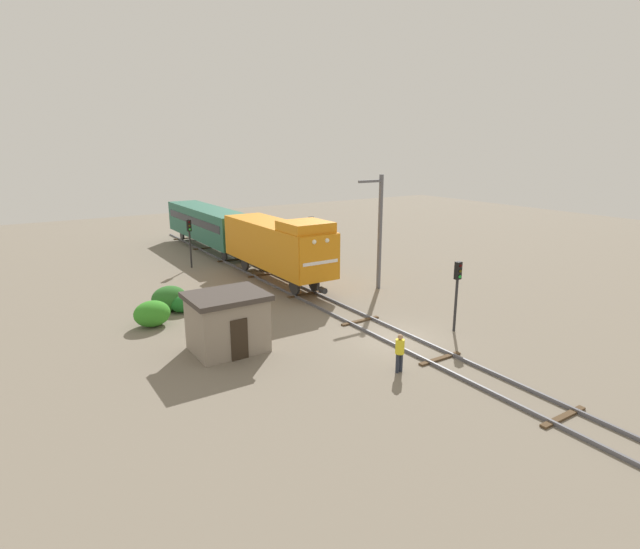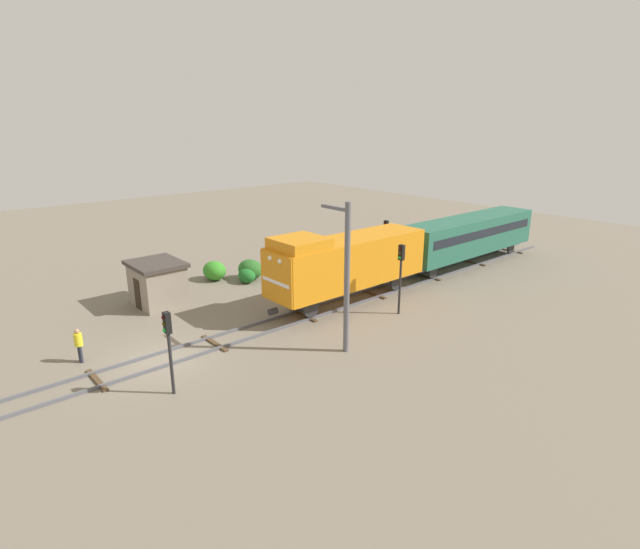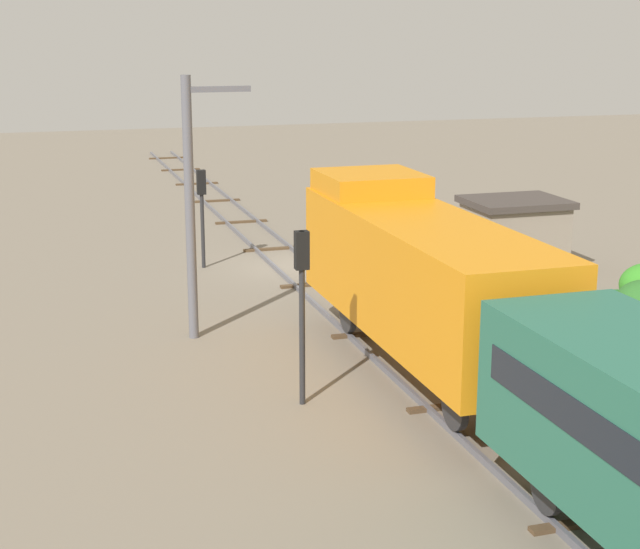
{
  "view_description": "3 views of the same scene",
  "coord_description": "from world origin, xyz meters",
  "px_view_note": "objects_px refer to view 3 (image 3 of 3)",
  "views": [
    {
      "loc": [
        -15.7,
        -17.32,
        9.32
      ],
      "look_at": [
        0.53,
        7.78,
        1.51
      ],
      "focal_mm": 28.0,
      "sensor_mm": 36.0,
      "label": 1
    },
    {
      "loc": [
        21.36,
        -8.3,
        11.04
      ],
      "look_at": [
        -1.2,
        11.15,
        1.82
      ],
      "focal_mm": 28.0,
      "sensor_mm": 36.0,
      "label": 2
    },
    {
      "loc": [
        9.39,
        34.53,
        8.78
      ],
      "look_at": [
        1.33,
        8.04,
        1.74
      ],
      "focal_mm": 55.0,
      "sensor_mm": 36.0,
      "label": 3
    }
  ],
  "objects_px": {
    "traffic_signal_near": "(202,200)",
    "catenary_mast": "(192,202)",
    "locomotive": "(419,271)",
    "worker_near_track": "(330,223)",
    "traffic_signal_mid": "(302,285)",
    "relay_hut": "(514,235)"
  },
  "relations": [
    {
      "from": "locomotive",
      "to": "catenary_mast",
      "type": "xyz_separation_m",
      "value": [
        4.93,
        -4.75,
        1.22
      ]
    },
    {
      "from": "traffic_signal_near",
      "to": "catenary_mast",
      "type": "xyz_separation_m",
      "value": [
        1.73,
        8.32,
        1.42
      ]
    },
    {
      "from": "worker_near_track",
      "to": "catenary_mast",
      "type": "distance_m",
      "value": 13.07
    },
    {
      "from": "locomotive",
      "to": "traffic_signal_mid",
      "type": "relative_size",
      "value": 2.75
    },
    {
      "from": "catenary_mast",
      "to": "relay_hut",
      "type": "relative_size",
      "value": 2.14
    },
    {
      "from": "locomotive",
      "to": "traffic_signal_near",
      "type": "xyz_separation_m",
      "value": [
        3.2,
        -13.08,
        -0.2
      ]
    },
    {
      "from": "relay_hut",
      "to": "locomotive",
      "type": "bearing_deg",
      "value": 50.23
    },
    {
      "from": "catenary_mast",
      "to": "relay_hut",
      "type": "xyz_separation_m",
      "value": [
        -12.43,
        -4.26,
        -2.6
      ]
    },
    {
      "from": "traffic_signal_near",
      "to": "traffic_signal_mid",
      "type": "xyz_separation_m",
      "value": [
        0.2,
        14.2,
        0.36
      ]
    },
    {
      "from": "locomotive",
      "to": "traffic_signal_near",
      "type": "relative_size",
      "value": 3.16
    },
    {
      "from": "locomotive",
      "to": "catenary_mast",
      "type": "distance_m",
      "value": 6.96
    },
    {
      "from": "locomotive",
      "to": "worker_near_track",
      "type": "xyz_separation_m",
      "value": [
        -2.4,
        -15.15,
        -1.78
      ]
    },
    {
      "from": "worker_near_track",
      "to": "catenary_mast",
      "type": "height_order",
      "value": "catenary_mast"
    },
    {
      "from": "traffic_signal_near",
      "to": "catenary_mast",
      "type": "distance_m",
      "value": 8.62
    },
    {
      "from": "locomotive",
      "to": "traffic_signal_near",
      "type": "height_order",
      "value": "locomotive"
    },
    {
      "from": "traffic_signal_mid",
      "to": "worker_near_track",
      "type": "bearing_deg",
      "value": -109.62
    },
    {
      "from": "traffic_signal_mid",
      "to": "relay_hut",
      "type": "distance_m",
      "value": 14.96
    },
    {
      "from": "locomotive",
      "to": "traffic_signal_mid",
      "type": "distance_m",
      "value": 3.58
    },
    {
      "from": "traffic_signal_near",
      "to": "locomotive",
      "type": "bearing_deg",
      "value": 103.75
    },
    {
      "from": "traffic_signal_mid",
      "to": "relay_hut",
      "type": "xyz_separation_m",
      "value": [
        -10.9,
        -10.13,
        -1.54
      ]
    },
    {
      "from": "traffic_signal_near",
      "to": "worker_near_track",
      "type": "relative_size",
      "value": 2.16
    },
    {
      "from": "locomotive",
      "to": "worker_near_track",
      "type": "bearing_deg",
      "value": -99.0
    }
  ]
}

